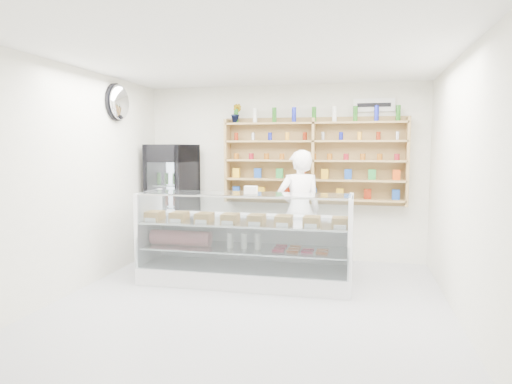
# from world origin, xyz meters

# --- Properties ---
(room) EXTENTS (5.00, 5.00, 5.00)m
(room) POSITION_xyz_m (0.00, 0.00, 1.40)
(room) COLOR #A4A4A8
(room) RESTS_ON ground
(display_counter) EXTENTS (2.78, 0.83, 1.21)m
(display_counter) POSITION_xyz_m (-0.25, 0.94, 0.34)
(display_counter) COLOR white
(display_counter) RESTS_ON floor
(shop_worker) EXTENTS (0.76, 0.63, 1.77)m
(shop_worker) POSITION_xyz_m (0.35, 1.80, 0.89)
(shop_worker) COLOR white
(shop_worker) RESTS_ON floor
(drinks_cooler) EXTENTS (0.77, 0.76, 1.85)m
(drinks_cooler) POSITION_xyz_m (-1.76, 2.07, 0.93)
(drinks_cooler) COLOR black
(drinks_cooler) RESTS_ON floor
(wall_shelving) EXTENTS (2.84, 0.28, 1.33)m
(wall_shelving) POSITION_xyz_m (0.50, 2.34, 1.59)
(wall_shelving) COLOR #A4834D
(wall_shelving) RESTS_ON back_wall
(potted_plant) EXTENTS (0.17, 0.14, 0.30)m
(potted_plant) POSITION_xyz_m (-0.75, 2.34, 2.35)
(potted_plant) COLOR #1E6626
(potted_plant) RESTS_ON wall_shelving
(security_mirror) EXTENTS (0.15, 0.50, 0.50)m
(security_mirror) POSITION_xyz_m (-2.17, 1.20, 2.45)
(security_mirror) COLOR silver
(security_mirror) RESTS_ON left_wall
(wall_sign) EXTENTS (0.62, 0.03, 0.20)m
(wall_sign) POSITION_xyz_m (1.40, 2.47, 2.45)
(wall_sign) COLOR white
(wall_sign) RESTS_ON back_wall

